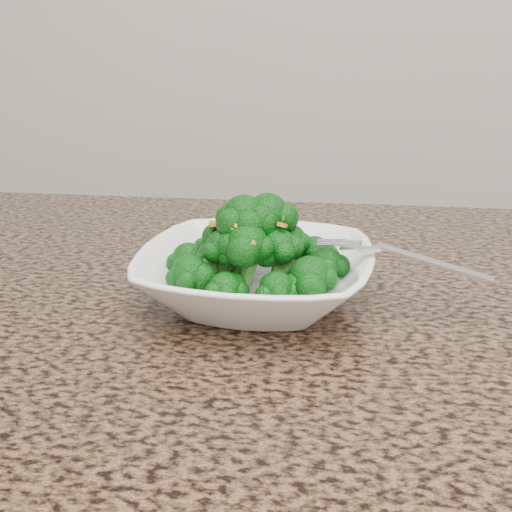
# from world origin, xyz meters

# --- Properties ---
(granite_counter) EXTENTS (1.64, 1.04, 0.03)m
(granite_counter) POSITION_xyz_m (0.00, 0.30, 0.89)
(granite_counter) COLOR brown
(granite_counter) RESTS_ON cabinet
(bowl) EXTENTS (0.24, 0.24, 0.06)m
(bowl) POSITION_xyz_m (-0.14, 0.41, 0.93)
(bowl) COLOR white
(bowl) RESTS_ON granite_counter
(broccoli_pile) EXTENTS (0.20, 0.20, 0.07)m
(broccoli_pile) POSITION_xyz_m (-0.14, 0.41, 0.99)
(broccoli_pile) COLOR #09520C
(broccoli_pile) RESTS_ON bowl
(garlic_topping) EXTENTS (0.12, 0.12, 0.01)m
(garlic_topping) POSITION_xyz_m (-0.14, 0.41, 1.03)
(garlic_topping) COLOR gold
(garlic_topping) RESTS_ON broccoli_pile
(fork) EXTENTS (0.18, 0.06, 0.01)m
(fork) POSITION_xyz_m (-0.03, 0.41, 0.96)
(fork) COLOR silver
(fork) RESTS_ON bowl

